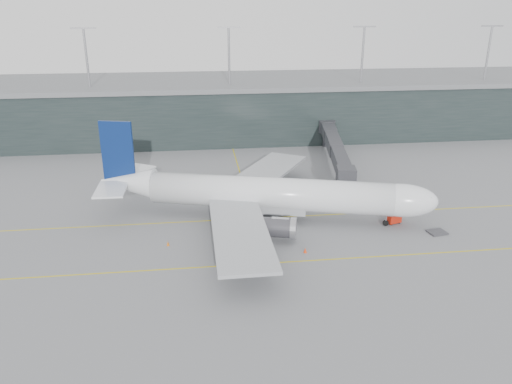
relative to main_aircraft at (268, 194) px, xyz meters
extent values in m
plane|color=slate|center=(-7.35, 4.35, -4.53)|extent=(320.00, 320.00, 0.00)
cube|color=gold|center=(-7.35, 0.35, -4.52)|extent=(160.00, 0.25, 0.02)
cube|color=gold|center=(-7.35, -15.65, -4.52)|extent=(160.00, 0.25, 0.02)
cube|color=gold|center=(-2.35, 24.35, -4.52)|extent=(0.25, 60.00, 0.02)
cube|color=black|center=(-7.35, 62.35, 2.47)|extent=(240.00, 35.00, 14.00)
cube|color=slate|center=(-7.35, 62.35, 10.07)|extent=(240.00, 36.00, 1.20)
cylinder|color=#9E9EA3|center=(-37.35, 52.35, 17.47)|extent=(0.60, 0.60, 14.00)
cylinder|color=#9E9EA3|center=(-2.35, 52.35, 17.47)|extent=(0.60, 0.60, 14.00)
cylinder|color=#9E9EA3|center=(32.65, 52.35, 17.47)|extent=(0.60, 0.60, 14.00)
cylinder|color=#9E9EA3|center=(67.65, 52.35, 17.47)|extent=(0.60, 0.60, 14.00)
cylinder|color=white|center=(0.39, -0.11, 0.15)|extent=(40.55, 16.24, 5.47)
ellipsoid|color=white|center=(21.20, -5.95, 0.15)|extent=(12.54, 8.37, 5.47)
cone|color=white|center=(-23.81, 6.69, 0.76)|extent=(10.76, 7.68, 5.25)
cube|color=#979B9F|center=(-0.46, 0.13, -1.97)|extent=(14.78, 8.06, 1.76)
cube|color=black|center=(24.43, -6.86, 1.03)|extent=(2.58, 3.07, 0.71)
cube|color=#979B9F|center=(-5.85, -12.56, -0.74)|extent=(8.08, 25.63, 0.49)
cylinder|color=#3F3E44|center=(-0.17, -8.66, -2.24)|extent=(6.78, 4.64, 3.09)
cube|color=#979B9F|center=(1.54, 13.77, -0.74)|extent=(20.19, 25.94, 0.49)
cylinder|color=#3F3E44|center=(4.36, 7.48, -2.24)|extent=(6.78, 4.64, 3.09)
cube|color=#0A1E54|center=(-25.09, 7.05, 6.32)|extent=(5.64, 1.98, 10.59)
cube|color=white|center=(-25.97, 2.26, 1.20)|extent=(4.95, 8.00, 0.31)
cube|color=white|center=(-23.35, 11.60, 1.20)|extent=(8.22, 9.30, 0.31)
cylinder|color=black|center=(19.08, -5.36, -4.05)|extent=(1.03, 0.60, 0.97)
cylinder|color=#9E9EA3|center=(19.08, -5.36, -3.38)|extent=(0.26, 0.26, 2.29)
cylinder|color=black|center=(-4.15, -3.23, -3.96)|extent=(1.22, 0.73, 1.15)
cylinder|color=black|center=(-1.86, 4.92, -3.96)|extent=(1.22, 0.73, 1.15)
cube|color=#2D2E33|center=(15.38, 5.89, 0.70)|extent=(3.93, 4.27, 2.93)
cube|color=#2D2E33|center=(16.83, 14.46, 0.70)|extent=(4.85, 13.85, 2.62)
cube|color=#2D2E33|center=(19.10, 27.88, 0.70)|extent=(5.11, 13.90, 2.72)
cube|color=#2D2E33|center=(21.36, 41.30, 0.70)|extent=(5.36, 13.94, 2.83)
cylinder|color=#9E9EA3|center=(16.95, 15.18, -2.54)|extent=(0.52, 0.52, 3.98)
cube|color=#3F3E44|center=(16.95, 15.18, -4.16)|extent=(2.33, 1.90, 0.73)
cylinder|color=#2D2E33|center=(15.38, 44.85, 0.70)|extent=(4.19, 4.19, 3.14)
cylinder|color=#2D2E33|center=(15.38, 44.85, -2.65)|extent=(1.88, 1.88, 3.77)
cube|color=#B31D0C|center=(20.74, -4.52, -3.64)|extent=(2.64, 2.09, 1.36)
cylinder|color=black|center=(20.10, -5.27, -4.32)|extent=(0.45, 0.27, 0.42)
cylinder|color=black|center=(21.70, -4.78, -4.32)|extent=(0.45, 0.27, 0.42)
cylinder|color=black|center=(19.79, -4.27, -4.32)|extent=(0.45, 0.27, 0.42)
cylinder|color=black|center=(21.39, -3.77, -4.32)|extent=(0.45, 0.27, 0.42)
cube|color=#36363B|center=(26.26, -9.16, -4.36)|extent=(3.14, 2.69, 0.28)
cube|color=#3F3E44|center=(-11.30, 15.02, -4.36)|extent=(2.81, 2.57, 0.23)
cube|color=#A5A8B1|center=(-11.30, 15.02, -3.34)|extent=(2.34, 2.28, 1.70)
cube|color=navy|center=(-11.30, 15.02, -2.45)|extent=(2.42, 2.36, 0.09)
cube|color=#3F3E44|center=(-9.78, 16.17, -4.36)|extent=(2.69, 2.36, 0.23)
cube|color=#ADB1BA|center=(-9.78, 16.17, -3.33)|extent=(2.21, 2.13, 1.72)
cube|color=navy|center=(-9.78, 16.17, -2.44)|extent=(2.28, 2.20, 0.09)
cube|color=#3F3E44|center=(-7.78, 15.41, -4.39)|extent=(2.17, 1.86, 0.19)
cube|color=#B0B5BD|center=(-7.78, 15.41, -3.52)|extent=(1.77, 1.70, 1.44)
cube|color=navy|center=(-7.78, 15.41, -2.78)|extent=(1.83, 1.75, 0.08)
cone|color=orange|center=(25.85, -0.73, -4.19)|extent=(0.42, 0.42, 0.68)
cone|color=red|center=(3.74, -13.14, -4.13)|extent=(0.50, 0.50, 0.80)
cone|color=orange|center=(3.72, 13.65, -4.13)|extent=(0.50, 0.50, 0.80)
cone|color=#D7620B|center=(-16.54, -8.27, -4.18)|extent=(0.44, 0.44, 0.70)
camera|label=1|loc=(-11.67, -77.75, 29.93)|focal=35.00mm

